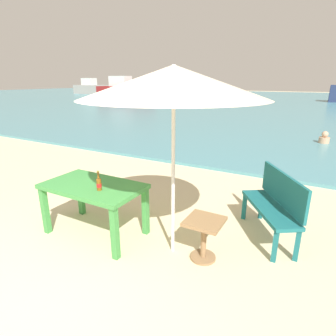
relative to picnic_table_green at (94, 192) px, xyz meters
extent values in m
plane|color=beige|center=(0.63, -1.41, -0.65)|extent=(120.00, 120.00, 0.00)
cube|color=teal|center=(0.63, 28.59, -0.61)|extent=(120.00, 50.00, 0.08)
cube|color=#3D8C42|center=(0.00, 0.00, 0.08)|extent=(1.40, 0.80, 0.06)
cube|color=#3D8C42|center=(-0.64, -0.34, -0.30)|extent=(0.08, 0.08, 0.70)
cube|color=#3D8C42|center=(0.64, -0.34, -0.30)|extent=(0.08, 0.08, 0.70)
cube|color=#3D8C42|center=(-0.64, 0.34, -0.30)|extent=(0.08, 0.08, 0.70)
cube|color=#3D8C42|center=(0.64, 0.34, -0.30)|extent=(0.08, 0.08, 0.70)
cylinder|color=brown|center=(0.22, -0.11, 0.19)|extent=(0.06, 0.06, 0.16)
cone|color=brown|center=(0.22, -0.11, 0.27)|extent=(0.06, 0.06, 0.03)
cylinder|color=brown|center=(0.22, -0.11, 0.32)|extent=(0.03, 0.03, 0.09)
cylinder|color=red|center=(0.22, -0.11, 0.18)|extent=(0.07, 0.07, 0.05)
cylinder|color=gold|center=(0.22, -0.11, 0.37)|extent=(0.03, 0.03, 0.01)
cylinder|color=silver|center=(1.18, 0.15, 0.50)|extent=(0.04, 0.04, 2.30)
cone|color=beige|center=(1.18, 0.15, 1.47)|extent=(2.10, 2.10, 0.36)
cube|color=olive|center=(1.59, 0.19, -0.13)|extent=(0.44, 0.44, 0.04)
cylinder|color=olive|center=(1.59, 0.19, -0.40)|extent=(0.07, 0.07, 0.50)
cylinder|color=olive|center=(1.59, 0.19, -0.64)|extent=(0.32, 0.32, 0.03)
cube|color=#196066|center=(2.20, 1.09, -0.20)|extent=(0.96, 1.20, 0.05)
cube|color=#196066|center=(2.33, 1.18, 0.08)|extent=(0.69, 1.03, 0.44)
cube|color=#196066|center=(1.78, 1.47, -0.44)|extent=(0.06, 0.06, 0.42)
cube|color=#196066|center=(2.38, 0.55, -0.44)|extent=(0.06, 0.06, 0.42)
cube|color=#196066|center=(2.01, 1.63, -0.44)|extent=(0.06, 0.06, 0.42)
cube|color=#196066|center=(2.61, 0.71, -0.44)|extent=(0.06, 0.06, 0.42)
cylinder|color=tan|center=(2.86, 8.05, -0.47)|extent=(0.34, 0.34, 0.20)
sphere|color=tan|center=(2.86, 8.05, -0.27)|extent=(0.21, 0.21, 0.21)
cube|color=maroon|center=(-16.89, 22.78, 0.13)|extent=(6.89, 1.88, 1.41)
cube|color=silver|center=(-17.52, 22.78, 1.39)|extent=(2.19, 1.41, 1.10)
cube|color=gray|center=(-29.21, 30.47, 0.10)|extent=(6.51, 1.78, 1.33)
cube|color=silver|center=(-29.80, 30.47, 1.28)|extent=(2.07, 1.33, 1.04)
camera|label=1|loc=(2.63, -2.58, 1.49)|focal=29.14mm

